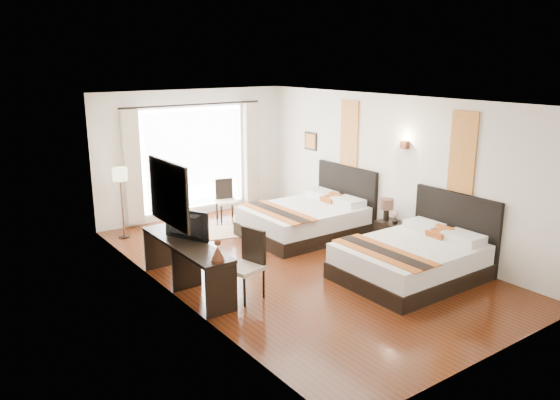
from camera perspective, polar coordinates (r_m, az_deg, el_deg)
floor at (r=9.49m, az=1.64°, el=-6.71°), size 4.50×7.50×0.01m
ceiling at (r=8.87m, az=1.78°, el=10.36°), size 4.50×7.50×0.02m
wall_headboard at (r=10.56m, az=11.46°, el=3.15°), size 0.01×7.50×2.80m
wall_desk at (r=7.96m, az=-11.26°, el=-0.58°), size 0.01×7.50×2.80m
wall_window at (r=12.21m, az=-9.04°, el=4.79°), size 4.50×0.01×2.80m
wall_entry at (r=6.62m, az=21.83°, el=-4.50°), size 4.50×0.01×2.80m
window_glass at (r=12.21m, az=-8.99°, el=4.32°), size 2.40×0.02×2.20m
sheer_curtain at (r=12.16m, az=-8.86°, el=4.28°), size 2.30×0.02×2.10m
drape_left at (r=11.56m, az=-15.19°, el=3.30°), size 0.35×0.14×2.35m
drape_right at (r=12.83m, az=-2.99°, el=4.88°), size 0.35×0.14×2.35m
art_panel_near at (r=9.47m, az=18.56°, el=4.76°), size 0.03×0.50×1.35m
art_panel_far at (r=11.26m, az=7.25°, el=6.87°), size 0.03×0.50×1.35m
wall_sconce at (r=10.19m, az=12.89°, el=5.64°), size 0.10×0.14×0.14m
mirror_frame at (r=8.06m, az=-11.58°, el=0.69°), size 0.04×1.25×0.95m
mirror_glass at (r=8.07m, az=-11.42°, el=0.72°), size 0.01×1.12×0.82m
bed_near at (r=9.08m, az=13.82°, el=-5.93°), size 2.24×1.74×1.26m
bed_far at (r=10.92m, az=2.87°, el=-1.96°), size 2.29×1.78×1.29m
nightstand at (r=10.41m, az=11.55°, el=-3.57°), size 0.42×0.52×0.50m
table_lamp at (r=10.36m, az=11.08°, el=-0.58°), size 0.26×0.26×0.41m
vase at (r=10.23m, az=11.93°, el=-2.09°), size 0.14×0.14×0.12m
console_desk at (r=8.50m, az=-9.75°, el=-6.78°), size 0.50×2.20×0.76m
television at (r=8.39m, az=-10.10°, el=-2.65°), size 0.44×0.79×0.47m
bronze_figurine at (r=7.48m, az=-6.53°, el=-5.42°), size 0.20×0.20×0.28m
desk_chair at (r=8.11m, az=-3.66°, el=-8.13°), size 0.58×0.58×1.03m
floor_lamp at (r=10.97m, az=-16.36°, el=2.09°), size 0.28×0.28×1.40m
side_table at (r=11.58m, az=-11.35°, el=-1.54°), size 0.49×0.49×0.56m
fruit_bowl at (r=11.52m, az=-11.65°, el=-0.07°), size 0.23×0.23×0.05m
window_chair at (r=11.97m, az=-5.60°, el=-0.83°), size 0.50×0.50×0.90m
jute_rug at (r=11.26m, az=-4.75°, el=-3.22°), size 1.45×1.17×0.01m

